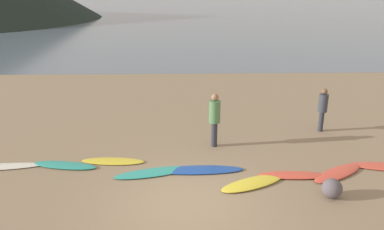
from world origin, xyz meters
The scene contains 12 objects.
ground_plane centered at (0.00, 10.00, -0.10)m, with size 120.00×120.00×0.20m, color #8C7559.
ocean_water centered at (0.00, 64.08, 0.00)m, with size 140.00×100.00×0.01m, color slate.
surfboard_1 centered at (-3.61, 2.08, 0.04)m, with size 1.97×0.49×0.08m, color teal.
surfboard_2 centered at (-2.22, 2.33, 0.03)m, with size 1.93×0.51×0.06m, color yellow.
surfboard_3 centered at (-0.94, 1.56, 0.04)m, with size 2.25×0.54×0.07m, color teal.
surfboard_4 centered at (0.36, 1.68, 0.04)m, with size 2.66×0.56×0.07m, color #1E479E.
surfboard_5 centered at (1.80, 0.85, 0.04)m, with size 1.94×0.59×0.09m, color yellow.
surfboard_6 centered at (3.03, 1.26, 0.05)m, with size 1.99×0.47×0.09m, color #D84C38.
surfboard_7 centered at (4.35, 1.36, 0.05)m, with size 1.94×0.56×0.09m, color #D84C38.
person_0 centered at (0.97, 3.45, 1.07)m, with size 0.37×0.37×1.82m.
person_1 centered at (4.99, 4.71, 0.95)m, with size 0.33×0.33×1.62m.
beach_rock_far centered at (3.69, 0.15, 0.26)m, with size 0.51×0.51×0.51m, color #554C51.
Camera 1 is at (-0.10, -8.27, 5.22)m, focal length 35.79 mm.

